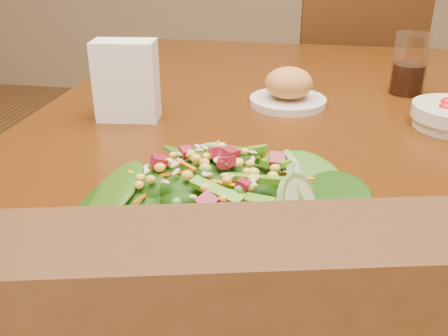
{
  "coord_description": "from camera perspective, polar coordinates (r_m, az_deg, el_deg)",
  "views": [
    {
      "loc": [
        0.06,
        -0.85,
        1.07
      ],
      "look_at": [
        -0.03,
        -0.34,
        0.82
      ],
      "focal_mm": 40.0,
      "sensor_mm": 36.0,
      "label": 1
    }
  ],
  "objects": [
    {
      "name": "drinking_glass",
      "position": [
        1.13,
        20.39,
        10.63
      ],
      "size": [
        0.07,
        0.07,
        0.13
      ],
      "color": "silver",
      "rests_on": "dining_table"
    },
    {
      "name": "salad_plate",
      "position": [
        0.57,
        0.71,
        -3.97
      ],
      "size": [
        0.31,
        0.31,
        0.09
      ],
      "rotation": [
        0.0,
        0.0,
        0.17
      ],
      "color": "silver",
      "rests_on": "dining_table"
    },
    {
      "name": "chair_far",
      "position": [
        1.89,
        13.81,
        6.98
      ],
      "size": [
        0.48,
        0.49,
        0.92
      ],
      "rotation": [
        0.0,
        0.0,
        3.3
      ],
      "color": "#462310",
      "rests_on": "ground_plane"
    },
    {
      "name": "napkin_holder",
      "position": [
        0.92,
        -11.1,
        10.0
      ],
      "size": [
        0.12,
        0.07,
        0.14
      ],
      "rotation": [
        0.0,
        0.0,
        0.12
      ],
      "color": "white",
      "rests_on": "dining_table"
    },
    {
      "name": "bread_plate",
      "position": [
        1.0,
        7.37,
        8.82
      ],
      "size": [
        0.15,
        0.15,
        0.08
      ],
      "color": "silver",
      "rests_on": "dining_table"
    },
    {
      "name": "dining_table",
      "position": [
        0.95,
        5.21,
        -0.63
      ],
      "size": [
        0.9,
        1.4,
        0.75
      ],
      "color": "#4C260C",
      "rests_on": "ground_plane"
    }
  ]
}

